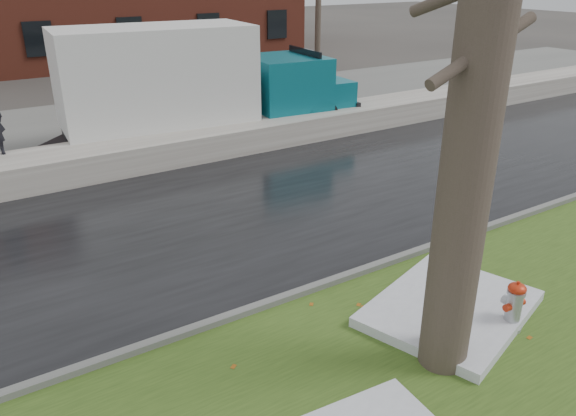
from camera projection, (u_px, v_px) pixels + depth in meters
ground at (373, 313)px, 8.74m from camera, size 120.00×120.00×0.00m
verge at (433, 355)px, 7.76m from camera, size 60.00×4.50×0.04m
road at (238, 213)px, 12.21m from camera, size 60.00×7.00×0.03m
parking_lot at (118, 127)px, 18.77m from camera, size 60.00×9.00×0.03m
curb at (335, 281)px, 9.48m from camera, size 60.00×0.15×0.14m
snowbank at (165, 149)px, 15.31m from camera, size 60.00×1.60×0.75m
fire_hydrant at (514, 304)px, 8.13m from camera, size 0.39×0.33×0.80m
tree at (482, 58)px, 6.04m from camera, size 1.66×1.98×7.98m
box_truck at (194, 82)px, 16.54m from camera, size 10.46×3.15×3.46m
snow_patch_near at (450, 308)px, 8.64m from camera, size 3.08×2.70×0.16m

